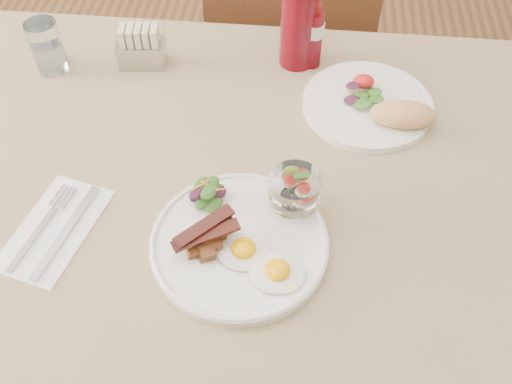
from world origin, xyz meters
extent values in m
plane|color=#51311B|center=(0.00, 0.00, 0.00)|extent=(5.00, 5.00, 0.00)
cylinder|color=#562E1B|center=(-0.59, 0.36, 0.35)|extent=(0.06, 0.06, 0.71)
cylinder|color=#562E1B|center=(0.59, 0.36, 0.35)|extent=(0.06, 0.06, 0.71)
cube|color=#562E1B|center=(0.00, 0.00, 0.73)|extent=(1.30, 0.85, 0.04)
cube|color=#987E5D|center=(0.00, 0.00, 0.75)|extent=(1.33, 0.88, 0.00)
cylinder|color=#562E1B|center=(-0.18, 0.57, 0.23)|extent=(0.04, 0.04, 0.45)
cylinder|color=#562E1B|center=(0.18, 0.57, 0.23)|extent=(0.04, 0.04, 0.45)
cylinder|color=#562E1B|center=(-0.18, 0.93, 0.23)|extent=(0.04, 0.04, 0.45)
cylinder|color=#562E1B|center=(0.18, 0.93, 0.23)|extent=(0.04, 0.04, 0.45)
cube|color=#562E1B|center=(0.00, 0.75, 0.47)|extent=(0.42, 0.42, 0.03)
cube|color=#562E1B|center=(0.00, 0.55, 0.70)|extent=(0.42, 0.03, 0.46)
cylinder|color=white|center=(-0.04, -0.15, 0.76)|extent=(0.28, 0.28, 0.02)
ellipsoid|color=white|center=(0.02, -0.21, 0.77)|extent=(0.09, 0.08, 0.01)
ellipsoid|color=#FFAB05|center=(0.02, -0.21, 0.78)|extent=(0.04, 0.04, 0.02)
ellipsoid|color=white|center=(-0.03, -0.17, 0.77)|extent=(0.09, 0.08, 0.01)
ellipsoid|color=#FFAB05|center=(-0.03, -0.17, 0.78)|extent=(0.04, 0.04, 0.02)
cube|color=brown|center=(-0.10, -0.16, 0.78)|extent=(0.02, 0.02, 0.02)
cube|color=brown|center=(-0.08, -0.17, 0.78)|extent=(0.03, 0.03, 0.02)
cube|color=brown|center=(-0.10, -0.19, 0.78)|extent=(0.02, 0.02, 0.02)
cube|color=brown|center=(-0.07, -0.15, 0.78)|extent=(0.02, 0.02, 0.02)
cube|color=brown|center=(-0.08, -0.19, 0.78)|extent=(0.03, 0.03, 0.02)
cube|color=brown|center=(-0.11, -0.16, 0.78)|extent=(0.02, 0.02, 0.02)
cube|color=brown|center=(-0.08, -0.16, 0.79)|extent=(0.02, 0.02, 0.02)
cube|color=brown|center=(-0.09, -0.17, 0.79)|extent=(0.02, 0.02, 0.02)
cube|color=#46150B|center=(-0.09, -0.17, 0.80)|extent=(0.10, 0.08, 0.01)
cube|color=#46150B|center=(-0.08, -0.17, 0.80)|extent=(0.10, 0.06, 0.01)
cube|color=#46150B|center=(-0.09, -0.16, 0.81)|extent=(0.09, 0.08, 0.01)
ellipsoid|color=#224913|center=(-0.10, -0.08, 0.77)|extent=(0.04, 0.04, 0.01)
ellipsoid|color=#224913|center=(-0.09, -0.07, 0.78)|extent=(0.04, 0.03, 0.01)
ellipsoid|color=#371126|center=(-0.12, -0.08, 0.78)|extent=(0.04, 0.03, 0.01)
ellipsoid|color=#224913|center=(-0.09, -0.09, 0.78)|extent=(0.04, 0.04, 0.01)
ellipsoid|color=#224913|center=(-0.10, -0.09, 0.78)|extent=(0.04, 0.03, 0.01)
ellipsoid|color=#371126|center=(-0.08, -0.08, 0.79)|extent=(0.03, 0.03, 0.01)
ellipsoid|color=#224913|center=(-0.11, -0.07, 0.79)|extent=(0.04, 0.03, 0.01)
ellipsoid|color=#224913|center=(-0.09, -0.06, 0.79)|extent=(0.04, 0.03, 0.01)
ellipsoid|color=#371126|center=(-0.12, -0.09, 0.80)|extent=(0.03, 0.03, 0.01)
ellipsoid|color=#224913|center=(-0.09, -0.09, 0.80)|extent=(0.04, 0.03, 0.01)
cylinder|color=orange|center=(-0.10, -0.08, 0.80)|extent=(0.03, 0.02, 0.01)
cylinder|color=orange|center=(-0.11, -0.08, 0.80)|extent=(0.03, 0.03, 0.01)
cylinder|color=orange|center=(-0.09, -0.08, 0.80)|extent=(0.04, 0.00, 0.01)
cylinder|color=white|center=(0.04, -0.08, 0.77)|extent=(0.05, 0.05, 0.01)
cylinder|color=white|center=(0.04, -0.08, 0.79)|extent=(0.02, 0.02, 0.02)
cylinder|color=white|center=(0.04, -0.08, 0.82)|extent=(0.08, 0.08, 0.05)
cylinder|color=#F7EDAF|center=(0.03, -0.07, 0.81)|extent=(0.02, 0.02, 0.01)
cylinder|color=#F7EDAF|center=(0.05, -0.09, 0.81)|extent=(0.02, 0.02, 0.01)
cylinder|color=#F7EDAF|center=(0.05, -0.07, 0.81)|extent=(0.02, 0.02, 0.01)
cylinder|color=#8AB838|center=(0.03, -0.07, 0.83)|extent=(0.03, 0.03, 0.01)
cone|color=red|center=(0.05, -0.09, 0.83)|extent=(0.02, 0.02, 0.02)
cone|color=red|center=(0.03, -0.08, 0.84)|extent=(0.02, 0.02, 0.02)
cone|color=red|center=(0.05, -0.07, 0.84)|extent=(0.02, 0.02, 0.02)
ellipsoid|color=#28712A|center=(0.05, -0.08, 0.85)|extent=(0.02, 0.01, 0.00)
ellipsoid|color=#28712A|center=(0.05, -0.08, 0.85)|extent=(0.02, 0.01, 0.00)
cylinder|color=white|center=(0.17, 0.19, 0.76)|extent=(0.25, 0.25, 0.02)
ellipsoid|color=#224913|center=(0.15, 0.20, 0.77)|extent=(0.04, 0.04, 0.01)
ellipsoid|color=#224913|center=(0.18, 0.21, 0.78)|extent=(0.04, 0.03, 0.01)
ellipsoid|color=#371126|center=(0.14, 0.18, 0.78)|extent=(0.04, 0.03, 0.01)
ellipsoid|color=#224913|center=(0.16, 0.17, 0.78)|extent=(0.04, 0.03, 0.01)
ellipsoid|color=#224913|center=(0.18, 0.18, 0.78)|extent=(0.04, 0.03, 0.01)
ellipsoid|color=#371126|center=(0.14, 0.22, 0.78)|extent=(0.03, 0.03, 0.01)
ellipsoid|color=red|center=(0.16, 0.23, 0.78)|extent=(0.04, 0.03, 0.03)
ellipsoid|color=tan|center=(0.23, 0.14, 0.79)|extent=(0.13, 0.09, 0.05)
cylinder|color=#57040E|center=(0.02, 0.32, 0.85)|extent=(0.09, 0.09, 0.19)
cylinder|color=#57040E|center=(0.06, 0.31, 0.81)|extent=(0.04, 0.04, 0.12)
cylinder|color=silver|center=(0.06, 0.31, 0.84)|extent=(0.04, 0.04, 0.03)
cylinder|color=#740A06|center=(0.06, 0.31, 0.88)|extent=(0.02, 0.02, 0.02)
cube|color=#A9A9AD|center=(-0.29, 0.28, 0.78)|extent=(0.10, 0.06, 0.05)
cube|color=beige|center=(-0.32, 0.28, 0.81)|extent=(0.02, 0.04, 0.06)
cube|color=beige|center=(-0.31, 0.28, 0.81)|extent=(0.02, 0.04, 0.06)
cube|color=beige|center=(-0.29, 0.28, 0.81)|extent=(0.02, 0.04, 0.06)
cube|color=beige|center=(-0.28, 0.28, 0.81)|extent=(0.02, 0.04, 0.06)
cube|color=beige|center=(-0.26, 0.28, 0.81)|extent=(0.02, 0.04, 0.06)
cylinder|color=white|center=(-0.47, 0.25, 0.81)|extent=(0.06, 0.06, 0.11)
cylinder|color=silver|center=(-0.47, 0.25, 0.78)|extent=(0.05, 0.05, 0.06)
cube|color=white|center=(-0.34, -0.15, 0.75)|extent=(0.16, 0.22, 0.00)
cube|color=#A9A9AD|center=(-0.32, -0.16, 0.76)|extent=(0.06, 0.19, 0.00)
cube|color=#A9A9AD|center=(-0.37, -0.17, 0.76)|extent=(0.04, 0.13, 0.00)
cube|color=#A9A9AD|center=(-0.36, -0.08, 0.76)|extent=(0.01, 0.04, 0.00)
cube|color=#A9A9AD|center=(-0.35, -0.09, 0.76)|extent=(0.01, 0.04, 0.00)
cube|color=#A9A9AD|center=(-0.34, -0.09, 0.76)|extent=(0.01, 0.04, 0.00)
cube|color=#A9A9AD|center=(-0.33, -0.09, 0.76)|extent=(0.01, 0.04, 0.00)
camera|label=1|loc=(0.04, -0.65, 1.50)|focal=40.00mm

